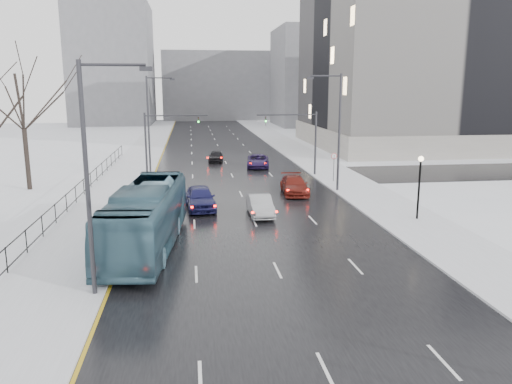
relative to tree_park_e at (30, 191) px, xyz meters
name	(u,v)px	position (x,y,z in m)	size (l,w,h in m)	color
road	(225,160)	(18.20, 16.00, 0.02)	(16.00, 150.00, 0.04)	black
cross_road	(233,177)	(18.20, 4.00, 0.02)	(130.00, 10.00, 0.04)	black
sidewalk_left	(138,161)	(7.70, 16.00, 0.08)	(5.00, 150.00, 0.16)	silver
sidewalk_right	(308,158)	(28.70, 16.00, 0.08)	(5.00, 150.00, 0.16)	silver
park_strip	(56,163)	(-1.80, 16.00, 0.06)	(14.00, 150.00, 0.12)	white
tree_park_e	(30,191)	(0.00, 0.00, 0.00)	(9.45, 9.45, 13.50)	black
iron_fence	(47,220)	(5.20, -14.00, 0.91)	(0.06, 70.00, 1.30)	black
streetlight_r_mid	(337,127)	(26.37, -4.00, 5.62)	(2.95, 0.25, 10.00)	#2D2D33
streetlight_l_near	(92,169)	(10.03, -24.00, 5.62)	(2.95, 0.25, 10.00)	#2D2D33
streetlight_l_far	(150,119)	(10.03, 8.00, 5.62)	(2.95, 0.25, 10.00)	#2D2D33
lamppost_r_mid	(420,178)	(29.20, -14.00, 2.94)	(0.36, 0.36, 4.28)	black
mast_signal_right	(305,136)	(25.53, 4.00, 4.11)	(6.10, 0.33, 6.50)	#2D2D33
mast_signal_left	(157,138)	(10.87, 4.00, 4.11)	(6.10, 0.33, 6.50)	#2D2D33
no_uturn_sign	(334,159)	(27.40, 0.00, 2.30)	(0.60, 0.06, 2.70)	#2D2D33
civic_building	(449,71)	(53.20, 28.00, 11.21)	(41.00, 31.00, 24.80)	gray
bldg_far_right	(328,77)	(46.20, 71.00, 11.00)	(24.00, 20.00, 22.00)	slate
bldg_far_left	(113,65)	(-3.80, 81.00, 14.00)	(18.00, 22.00, 28.00)	slate
bldg_far_center	(219,86)	(22.20, 96.00, 9.00)	(30.00, 18.00, 18.00)	slate
bus	(147,217)	(11.55, -17.56, 1.82)	(2.98, 12.75, 3.55)	#3A6071
sedan_center_near	(200,198)	(14.70, -8.84, 0.90)	(2.02, 5.03, 1.71)	#191A4D
sedan_right_near	(260,205)	(18.82, -11.29, 0.77)	(1.54, 4.40, 1.45)	#999A9E
sedan_right_cross	(258,161)	(21.53, 9.89, 0.76)	(2.38, 5.16, 1.43)	#28194B
sedan_right_far	(294,185)	(22.70, -4.49, 0.78)	(2.08, 5.11, 1.48)	maroon
sedan_center_far	(216,156)	(17.05, 14.73, 0.71)	(1.58, 3.94, 1.34)	black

